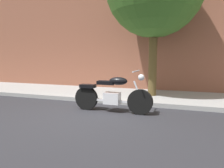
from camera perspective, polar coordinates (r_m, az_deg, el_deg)
name	(u,v)px	position (r m, az deg, el deg)	size (l,w,h in m)	color
ground_plane	(93,115)	(5.64, -5.21, -8.34)	(60.00, 60.00, 0.00)	#28282D
sidewalk	(122,95)	(8.10, 2.77, -3.04)	(25.35, 2.72, 0.14)	#999999
motorcycle	(112,95)	(5.79, 0.00, -3.08)	(2.27, 0.70, 1.18)	black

